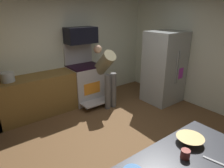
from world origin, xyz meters
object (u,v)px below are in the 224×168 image
at_px(person_cook, 106,71).
at_px(mixing_bowl_large, 190,140).
at_px(refrigerator, 164,68).
at_px(microwave, 81,35).
at_px(stock_pot, 7,77).
at_px(mug_coffee, 185,154).
at_px(oven_range, 85,82).

height_order(person_cook, mixing_bowl_large, person_cook).
bearing_deg(refrigerator, microwave, 141.98).
distance_m(refrigerator, stock_pot, 3.53).
bearing_deg(mixing_bowl_large, microwave, 79.98).
xyz_separation_m(microwave, stock_pot, (-1.72, -0.08, -0.67)).
height_order(microwave, mug_coffee, microwave).
distance_m(microwave, refrigerator, 2.18).
bearing_deg(microwave, mixing_bowl_large, -100.02).
bearing_deg(oven_range, person_cook, -61.25).
bearing_deg(stock_pot, microwave, 2.66).
relative_size(oven_range, stock_pot, 5.67).
distance_m(mixing_bowl_large, mug_coffee, 0.28).
height_order(oven_range, mixing_bowl_large, oven_range).
xyz_separation_m(refrigerator, stock_pot, (-3.33, 1.17, 0.11)).
bearing_deg(refrigerator, mixing_bowl_large, -136.04).
distance_m(oven_range, person_cook, 0.70).
bearing_deg(oven_range, stock_pot, 179.54).
relative_size(oven_range, mug_coffee, 16.39).
height_order(microwave, mixing_bowl_large, microwave).
distance_m(microwave, mixing_bowl_large, 3.51).
bearing_deg(mixing_bowl_large, refrigerator, 43.96).
bearing_deg(stock_pot, refrigerator, -19.44).
bearing_deg(mug_coffee, person_cook, 68.51).
bearing_deg(mixing_bowl_large, oven_range, 79.70).
height_order(person_cook, stock_pot, person_cook).
height_order(mixing_bowl_large, stock_pot, stock_pot).
xyz_separation_m(oven_range, person_cook, (0.28, -0.52, 0.37)).
bearing_deg(stock_pot, person_cook, -14.82).
distance_m(refrigerator, mixing_bowl_large, 3.06).
bearing_deg(mixing_bowl_large, person_cook, 72.33).
bearing_deg(person_cook, mixing_bowl_large, -107.67).
height_order(oven_range, stock_pot, oven_range).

